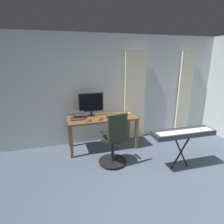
{
  "coord_description": "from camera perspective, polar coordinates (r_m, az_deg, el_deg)",
  "views": [
    {
      "loc": [
        1.38,
        1.5,
        2.05
      ],
      "look_at": [
        0.42,
        -1.77,
        1.04
      ],
      "focal_mm": 29.85,
      "sensor_mm": 36.0,
      "label": 1
    }
  ],
  "objects": [
    {
      "name": "back_room_partition",
      "position": [
        4.6,
        1.27,
        6.92
      ],
      "size": [
        5.48,
        0.1,
        2.56
      ],
      "primitive_type": "cube",
      "color": "silver",
      "rests_on": "ground"
    },
    {
      "name": "curtain_left_panel",
      "position": [
        5.43,
        21.29,
        5.24
      ],
      "size": [
        0.38,
        0.06,
        2.18
      ],
      "primitive_type": "cube",
      "color": "beige",
      "rests_on": "ground"
    },
    {
      "name": "curtain_right_panel",
      "position": [
        4.7,
        7.0,
        4.64
      ],
      "size": [
        0.53,
        0.06,
        2.18
      ],
      "primitive_type": "cube",
      "color": "beige",
      "rests_on": "ground"
    },
    {
      "name": "desk",
      "position": [
        4.22,
        -2.95,
        -2.91
      ],
      "size": [
        1.54,
        0.61,
        0.75
      ],
      "color": "brown",
      "rests_on": "ground"
    },
    {
      "name": "office_chair",
      "position": [
        3.59,
        0.68,
        -8.98
      ],
      "size": [
        0.56,
        0.56,
        1.07
      ],
      "rotation": [
        0.0,
        0.0,
        3.31
      ],
      "color": "black",
      "rests_on": "ground"
    },
    {
      "name": "computer_monitor",
      "position": [
        4.24,
        -6.4,
        2.74
      ],
      "size": [
        0.55,
        0.18,
        0.53
      ],
      "color": "black",
      "rests_on": "desk"
    },
    {
      "name": "computer_keyboard",
      "position": [
        4.19,
        1.18,
        -1.42
      ],
      "size": [
        0.42,
        0.15,
        0.02
      ],
      "primitive_type": "cube",
      "color": "black",
      "rests_on": "desk"
    },
    {
      "name": "laptop",
      "position": [
        4.15,
        -10.61,
        -1.25
      ],
      "size": [
        0.32,
        0.35,
        0.15
      ],
      "rotation": [
        0.0,
        0.0,
        -0.06
      ],
      "color": "#333338",
      "rests_on": "desk"
    },
    {
      "name": "computer_mouse",
      "position": [
        4.44,
        5.29,
        -0.34
      ],
      "size": [
        0.06,
        0.1,
        0.04
      ],
      "primitive_type": "ellipsoid",
      "color": "#B7BCC1",
      "rests_on": "desk"
    },
    {
      "name": "cell_phone_face_up",
      "position": [
        3.97,
        -6.87,
        -2.66
      ],
      "size": [
        0.13,
        0.16,
        0.01
      ],
      "primitive_type": "cube",
      "rotation": [
        0.0,
        0.0,
        -0.53
      ],
      "color": "#333338",
      "rests_on": "desk"
    },
    {
      "name": "cell_phone_by_monitor",
      "position": [
        4.03,
        -3.3,
        -2.26
      ],
      "size": [
        0.13,
        0.16,
        0.01
      ],
      "primitive_type": "cube",
      "rotation": [
        0.0,
        0.0,
        -0.57
      ],
      "color": "#333338",
      "rests_on": "desk"
    },
    {
      "name": "piano_keyboard",
      "position": [
        3.63,
        20.96,
        -6.17
      ],
      "size": [
        1.17,
        0.34,
        0.78
      ],
      "rotation": [
        0.0,
        0.0,
        -0.02
      ],
      "color": "black",
      "rests_on": "ground"
    }
  ]
}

